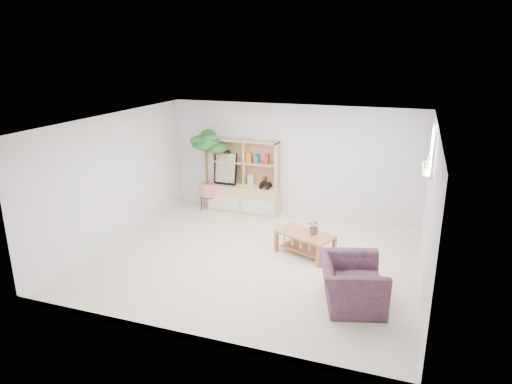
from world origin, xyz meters
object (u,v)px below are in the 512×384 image
(coffee_table, at_px, (305,244))
(floor_tree, at_px, (207,171))
(storage_unit, at_px, (244,177))
(armchair, at_px, (352,280))

(coffee_table, bearing_deg, floor_tree, 171.64)
(storage_unit, distance_m, floor_tree, 0.84)
(storage_unit, relative_size, armchair, 1.57)
(coffee_table, relative_size, armchair, 0.97)
(storage_unit, height_order, floor_tree, floor_tree)
(armchair, bearing_deg, floor_tree, 34.84)
(armchair, bearing_deg, storage_unit, 25.88)
(storage_unit, distance_m, armchair, 4.29)
(storage_unit, height_order, armchair, storage_unit)
(coffee_table, bearing_deg, storage_unit, 158.39)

